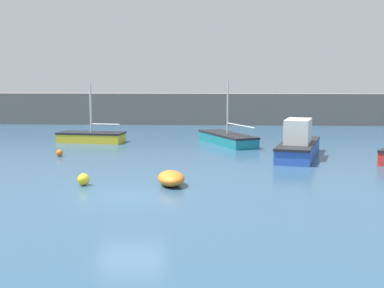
% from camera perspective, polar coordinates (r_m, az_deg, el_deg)
% --- Properties ---
extents(ground_plane, '(120.00, 120.00, 0.20)m').
position_cam_1_polar(ground_plane, '(19.89, -6.61, -5.83)').
color(ground_plane, '#2D5170').
extents(harbor_breakwater, '(56.05, 2.95, 2.80)m').
position_cam_1_polar(harbor_breakwater, '(49.15, -0.85, 3.81)').
color(harbor_breakwater, '#66605B').
rests_on(harbor_breakwater, ground_plane).
extents(sailboat_twin_hulled, '(3.90, 6.25, 4.03)m').
position_cam_1_polar(sailboat_twin_hulled, '(34.50, 3.80, 0.58)').
color(sailboat_twin_hulled, teal).
rests_on(sailboat_twin_hulled, ground_plane).
extents(motorboat_grey_hull, '(3.32, 6.59, 2.11)m').
position_cam_1_polar(motorboat_grey_hull, '(29.35, 11.28, -0.02)').
color(motorboat_grey_hull, '#2D56B7').
rests_on(motorboat_grey_hull, ground_plane).
extents(sailboat_short_mast, '(4.50, 2.29, 3.89)m').
position_cam_1_polar(sailboat_short_mast, '(36.06, -10.68, 0.76)').
color(sailboat_short_mast, yellow).
rests_on(sailboat_short_mast, ground_plane).
extents(dinghy_near_pier, '(1.43, 2.00, 0.60)m').
position_cam_1_polar(dinghy_near_pier, '(21.56, -2.23, -3.67)').
color(dinghy_near_pier, orange).
rests_on(dinghy_near_pier, ground_plane).
extents(mooring_buoy_orange, '(0.37, 0.37, 0.37)m').
position_cam_1_polar(mooring_buoy_orange, '(30.22, -13.94, -0.93)').
color(mooring_buoy_orange, orange).
rests_on(mooring_buoy_orange, ground_plane).
extents(mooring_buoy_yellow, '(0.49, 0.49, 0.49)m').
position_cam_1_polar(mooring_buoy_yellow, '(22.03, -11.49, -3.72)').
color(mooring_buoy_yellow, yellow).
rests_on(mooring_buoy_yellow, ground_plane).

